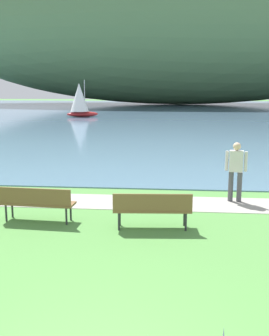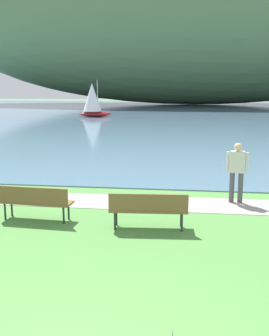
{
  "view_description": "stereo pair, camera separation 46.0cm",
  "coord_description": "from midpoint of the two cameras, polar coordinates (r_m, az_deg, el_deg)",
  "views": [
    {
      "loc": [
        0.89,
        -3.72,
        3.25
      ],
      "look_at": [
        -0.14,
        7.43,
        1.0
      ],
      "focal_mm": 43.61,
      "sensor_mm": 36.0,
      "label": 1
    },
    {
      "loc": [
        1.34,
        -3.66,
        3.25
      ],
      "look_at": [
        -0.14,
        7.43,
        1.0
      ],
      "focal_mm": 43.61,
      "sensor_mm": 36.0,
      "label": 2
    }
  ],
  "objects": [
    {
      "name": "shoreline_path",
      "position": [
        11.62,
        1.82,
        -4.86
      ],
      "size": [
        60.0,
        1.5,
        0.01
      ],
      "primitive_type": "cube",
      "color": "#A39E93",
      "rests_on": "ground"
    },
    {
      "name": "distant_hillside",
      "position": [
        75.9,
        8.58,
        19.22
      ],
      "size": [
        88.32,
        28.0,
        27.52
      ],
      "primitive_type": "ellipsoid",
      "color": "#567A4C",
      "rests_on": "bay_water"
    },
    {
      "name": "park_bench_near_camera",
      "position": [
        9.38,
        3.36,
        -5.55
      ],
      "size": [
        1.83,
        0.61,
        0.88
      ],
      "color": "brown",
      "rests_on": "ground"
    },
    {
      "name": "sailboat_nearest_to_shore",
      "position": [
        44.16,
        -5.58,
        9.51
      ],
      "size": [
        3.43,
        2.48,
        3.88
      ],
      "color": "#B22323",
      "rests_on": "bay_water"
    },
    {
      "name": "park_bench_further_along",
      "position": [
        10.21,
        -12.5,
        -4.41
      ],
      "size": [
        1.83,
        0.6,
        0.88
      ],
      "color": "brown",
      "rests_on": "ground"
    },
    {
      "name": "person_at_shoreline",
      "position": [
        11.8,
        15.22,
        -0.14
      ],
      "size": [
        0.6,
        0.28,
        1.71
      ],
      "color": "#4C4C51",
      "rests_on": "ground"
    },
    {
      "name": "bay_water",
      "position": [
        52.73,
        6.45,
        7.77
      ],
      "size": [
        180.0,
        80.0,
        0.04
      ],
      "primitive_type": "cube",
      "color": "#5B7F9E",
      "rests_on": "ground"
    }
  ]
}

